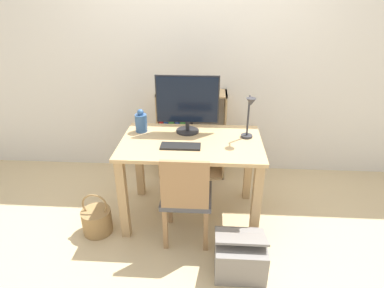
# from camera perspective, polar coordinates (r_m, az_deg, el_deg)

# --- Properties ---
(ground_plane) EXTENTS (10.00, 10.00, 0.00)m
(ground_plane) POSITION_cam_1_polar(r_m,az_deg,el_deg) (3.10, -0.12, -12.37)
(ground_plane) COLOR #CCB284
(wall_back) EXTENTS (8.00, 0.05, 2.60)m
(wall_back) POSITION_cam_1_polar(r_m,az_deg,el_deg) (3.43, 0.90, 15.46)
(wall_back) COLOR silver
(wall_back) RESTS_ON ground_plane
(desk) EXTENTS (1.19, 0.74, 0.77)m
(desk) POSITION_cam_1_polar(r_m,az_deg,el_deg) (2.76, -0.13, -2.30)
(desk) COLOR tan
(desk) RESTS_ON ground_plane
(monitor) EXTENTS (0.55, 0.20, 0.51)m
(monitor) POSITION_cam_1_polar(r_m,az_deg,el_deg) (2.78, -0.83, 7.51)
(monitor) COLOR #232326
(monitor) RESTS_ON desk
(keyboard) EXTENTS (0.32, 0.12, 0.02)m
(keyboard) POSITION_cam_1_polar(r_m,az_deg,el_deg) (2.59, -2.05, -0.39)
(keyboard) COLOR black
(keyboard) RESTS_ON desk
(vase) EXTENTS (0.10, 0.10, 0.21)m
(vase) POSITION_cam_1_polar(r_m,az_deg,el_deg) (2.88, -9.04, 3.89)
(vase) COLOR #33598C
(vase) RESTS_ON desk
(desk_lamp) EXTENTS (0.10, 0.19, 0.38)m
(desk_lamp) POSITION_cam_1_polar(r_m,az_deg,el_deg) (2.67, 10.14, 5.25)
(desk_lamp) COLOR #2D2D33
(desk_lamp) RESTS_ON desk
(chair) EXTENTS (0.40, 0.40, 0.83)m
(chair) POSITION_cam_1_polar(r_m,az_deg,el_deg) (2.56, -1.04, -9.19)
(chair) COLOR #4C4C51
(chair) RESTS_ON ground_plane
(bookshelf) EXTENTS (0.73, 0.28, 0.96)m
(bookshelf) POSITION_cam_1_polar(r_m,az_deg,el_deg) (3.52, -1.99, 1.79)
(bookshelf) COLOR tan
(bookshelf) RESTS_ON ground_plane
(basket) EXTENTS (0.25, 0.25, 0.39)m
(basket) POSITION_cam_1_polar(r_m,az_deg,el_deg) (2.97, -16.54, -12.87)
(basket) COLOR #997547
(basket) RESTS_ON ground_plane
(storage_box) EXTENTS (0.38, 0.38, 0.34)m
(storage_box) POSITION_cam_1_polar(r_m,az_deg,el_deg) (2.54, 8.53, -18.95)
(storage_box) COLOR gray
(storage_box) RESTS_ON ground_plane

